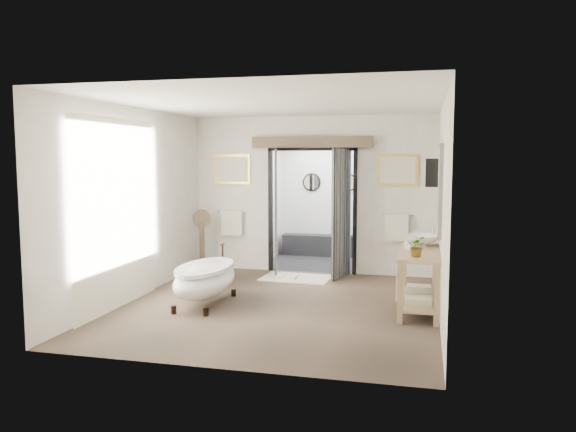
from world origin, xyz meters
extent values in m
plane|color=brown|center=(0.00, 0.00, 0.00)|extent=(5.00, 5.00, 0.00)
cube|color=silver|center=(0.00, -2.50, 1.45)|extent=(4.50, 0.02, 2.90)
cube|color=silver|center=(-2.25, 0.00, 1.45)|extent=(0.02, 5.00, 2.90)
cube|color=silver|center=(2.25, 0.00, 1.45)|extent=(0.02, 5.00, 2.90)
cube|color=silver|center=(-1.52, 2.50, 1.45)|extent=(1.45, 0.02, 2.90)
cube|color=silver|center=(1.52, 2.50, 1.45)|extent=(1.45, 0.02, 2.90)
cube|color=silver|center=(0.00, 2.50, 2.60)|extent=(1.60, 0.02, 0.60)
cube|color=silver|center=(0.00, 0.00, 2.90)|extent=(4.50, 5.00, 0.02)
cube|color=beige|center=(-2.20, -0.60, 1.35)|extent=(0.02, 2.20, 2.70)
cube|color=gray|center=(2.23, 0.25, 1.70)|extent=(0.05, 0.95, 1.25)
cube|color=silver|center=(2.19, 0.25, 1.70)|extent=(0.01, 0.80, 1.10)
cube|color=black|center=(2.13, 1.55, 1.90)|extent=(0.20, 0.20, 0.45)
sphere|color=#FFCC8C|center=(2.13, 1.55, 1.90)|extent=(0.10, 0.10, 0.10)
cube|color=black|center=(0.00, 3.50, 0.01)|extent=(2.20, 2.00, 0.01)
cube|color=silver|center=(0.00, 3.50, 2.50)|extent=(2.20, 2.00, 0.02)
cube|color=white|center=(0.00, 4.50, 1.25)|extent=(2.20, 0.02, 2.50)
cube|color=white|center=(-1.10, 3.50, 1.25)|extent=(0.02, 2.00, 2.50)
cube|color=white|center=(1.10, 3.50, 1.25)|extent=(0.02, 2.00, 2.50)
cube|color=black|center=(0.00, 4.32, 0.23)|extent=(2.00, 0.35, 0.45)
cylinder|color=silver|center=(-0.40, 4.47, 1.60)|extent=(0.40, 0.03, 0.40)
cylinder|color=silver|center=(0.40, 4.47, 1.60)|extent=(0.40, 0.03, 0.40)
cube|color=black|center=(-0.80, 2.50, 1.15)|extent=(0.07, 0.10, 2.30)
cube|color=black|center=(0.80, 2.50, 1.15)|extent=(0.07, 0.10, 2.30)
cube|color=black|center=(0.00, 2.50, 2.30)|extent=(1.67, 0.10, 0.07)
cube|color=black|center=(-0.60, 2.15, 1.15)|extent=(0.24, 0.79, 2.30)
cube|color=black|center=(0.60, 2.15, 1.15)|extent=(0.24, 0.79, 2.30)
cube|color=brown|center=(0.00, 2.40, 2.42)|extent=(2.20, 0.20, 0.20)
cube|color=gold|center=(-1.55, 2.48, 1.92)|extent=(0.72, 0.03, 0.57)
cube|color=silver|center=(-1.55, 2.46, 1.92)|extent=(0.62, 0.01, 0.47)
cube|color=gold|center=(1.55, 2.48, 1.92)|extent=(0.72, 0.03, 0.57)
cube|color=silver|center=(1.55, 2.46, 1.92)|extent=(0.62, 0.01, 0.47)
cylinder|color=silver|center=(-1.55, 2.44, 1.12)|extent=(0.60, 0.02, 0.02)
cube|color=beige|center=(-1.55, 2.42, 0.90)|extent=(0.42, 0.08, 0.48)
cylinder|color=silver|center=(1.55, 2.44, 1.12)|extent=(0.60, 0.02, 0.02)
cube|color=beige|center=(1.55, 2.42, 0.90)|extent=(0.42, 0.08, 0.48)
cylinder|color=black|center=(-1.29, -0.74, 0.06)|extent=(0.08, 0.08, 0.11)
cylinder|color=black|center=(-0.82, -0.74, 0.06)|extent=(0.08, 0.08, 0.11)
cylinder|color=black|center=(-1.29, 0.40, 0.06)|extent=(0.08, 0.08, 0.11)
cylinder|color=black|center=(-0.82, 0.40, 0.06)|extent=(0.08, 0.08, 0.11)
ellipsoid|color=white|center=(-1.06, -0.17, 0.37)|extent=(0.72, 1.61, 0.51)
cylinder|color=black|center=(-1.06, 0.57, 0.68)|extent=(0.03, 0.03, 0.21)
cube|color=tan|center=(1.75, -0.49, 0.42)|extent=(0.07, 0.07, 0.85)
cube|color=tan|center=(2.21, -0.49, 0.42)|extent=(0.07, 0.07, 0.85)
cube|color=tan|center=(1.75, 0.99, 0.42)|extent=(0.07, 0.07, 0.85)
cube|color=tan|center=(2.21, 0.99, 0.42)|extent=(0.07, 0.07, 0.85)
cube|color=tan|center=(1.98, 0.25, 0.82)|extent=(0.55, 1.60, 0.05)
cube|color=tan|center=(1.98, 0.25, 0.16)|extent=(0.45, 1.50, 0.03)
cylinder|color=silver|center=(1.71, 0.25, 0.60)|extent=(0.02, 1.40, 0.02)
cube|color=beige|center=(1.71, 0.10, 0.40)|extent=(0.06, 0.34, 0.42)
cube|color=beige|center=(1.98, -0.10, 0.23)|extent=(0.35, 0.25, 0.10)
cube|color=beige|center=(1.98, 0.60, 0.23)|extent=(0.35, 0.25, 0.10)
cube|color=brown|center=(-1.98, 1.98, 0.04)|extent=(0.23, 0.23, 0.08)
cylinder|color=brown|center=(-1.98, 1.98, 0.52)|extent=(0.09, 0.09, 0.88)
cylinder|color=silver|center=(-1.98, 2.00, 1.02)|extent=(0.31, 0.02, 0.31)
cylinder|color=brown|center=(-1.98, 1.98, 1.02)|extent=(0.35, 0.02, 0.35)
cube|color=beige|center=(-0.16, 1.89, 0.01)|extent=(1.25, 0.87, 0.01)
cube|color=beige|center=(-0.44, 1.80, 0.04)|extent=(0.12, 0.28, 0.05)
cube|color=beige|center=(-0.19, 1.80, 0.04)|extent=(0.12, 0.28, 0.05)
imported|color=white|center=(2.02, 0.65, 0.93)|extent=(0.50, 0.50, 0.17)
imported|color=gray|center=(1.94, -0.28, 0.99)|extent=(0.28, 0.25, 0.28)
imported|color=gray|center=(1.82, 0.34, 0.95)|extent=(0.11, 0.11, 0.20)
imported|color=gray|center=(1.87, 0.97, 0.93)|extent=(0.15, 0.15, 0.17)
camera|label=1|loc=(2.01, -7.69, 2.14)|focal=35.00mm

